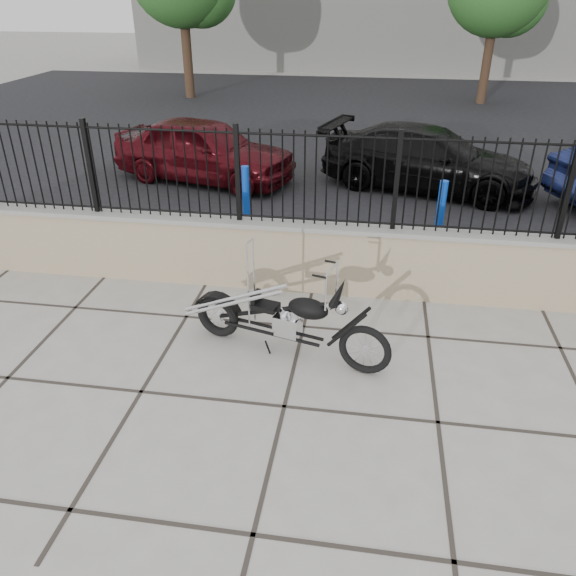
# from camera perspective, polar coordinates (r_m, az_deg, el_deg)

# --- Properties ---
(ground_plane) EXTENTS (90.00, 90.00, 0.00)m
(ground_plane) POSITION_cam_1_polar(r_m,az_deg,el_deg) (5.72, -0.39, -11.96)
(ground_plane) COLOR #99968E
(ground_plane) RESTS_ON ground
(parking_lot) EXTENTS (30.00, 30.00, 0.00)m
(parking_lot) POSITION_cam_1_polar(r_m,az_deg,el_deg) (17.21, 6.53, 15.93)
(parking_lot) COLOR black
(parking_lot) RESTS_ON ground
(retaining_wall) EXTENTS (14.00, 0.36, 0.96)m
(retaining_wall) POSITION_cam_1_polar(r_m,az_deg,el_deg) (7.56, 2.63, 3.17)
(retaining_wall) COLOR gray
(retaining_wall) RESTS_ON ground_plane
(iron_fence) EXTENTS (14.00, 0.08, 1.20)m
(iron_fence) POSITION_cam_1_polar(r_m,az_deg,el_deg) (7.16, 2.82, 11.00)
(iron_fence) COLOR black
(iron_fence) RESTS_ON retaining_wall
(chopper_motorcycle) EXTENTS (2.27, 0.96, 1.35)m
(chopper_motorcycle) POSITION_cam_1_polar(r_m,az_deg,el_deg) (6.11, -0.43, -1.33)
(chopper_motorcycle) COLOR black
(chopper_motorcycle) RESTS_ON ground_plane
(car_red) EXTENTS (4.12, 2.48, 1.31)m
(car_red) POSITION_cam_1_polar(r_m,az_deg,el_deg) (12.19, -8.52, 13.73)
(car_red) COLOR #470A10
(car_red) RESTS_ON parking_lot
(car_black) EXTENTS (4.56, 2.87, 1.23)m
(car_black) POSITION_cam_1_polar(r_m,az_deg,el_deg) (11.88, 14.01, 12.61)
(car_black) COLOR black
(car_black) RESTS_ON parking_lot
(bollard_a) EXTENTS (0.17, 0.17, 1.06)m
(bollard_a) POSITION_cam_1_polar(r_m,az_deg,el_deg) (9.67, -4.29, 9.23)
(bollard_a) COLOR #0B34AC
(bollard_a) RESTS_ON ground_plane
(bollard_b) EXTENTS (0.17, 0.17, 1.09)m
(bollard_b) POSITION_cam_1_polar(r_m,az_deg,el_deg) (9.13, 15.18, 7.20)
(bollard_b) COLOR #0C25C2
(bollard_b) RESTS_ON ground_plane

